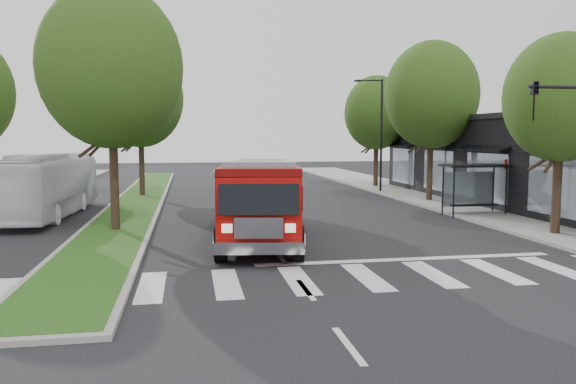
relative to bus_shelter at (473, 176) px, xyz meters
name	(u,v)px	position (x,y,z in m)	size (l,w,h in m)	color
ground	(281,258)	(-11.20, -8.15, -2.04)	(140.00, 140.00, 0.00)	black
sidewalk_right	(477,209)	(1.30, 1.85, -1.96)	(5.00, 80.00, 0.15)	gray
median	(140,199)	(-17.20, 9.85, -1.96)	(3.00, 50.00, 0.15)	gray
storefront_row	(554,164)	(5.80, 1.85, 0.46)	(8.00, 30.00, 5.00)	black
bus_shelter	(473,176)	(0.00, 0.00, 0.00)	(3.20, 1.60, 2.61)	black
tree_right_near	(561,98)	(0.30, -6.15, 3.47)	(4.40, 4.40, 8.05)	black
tree_right_mid	(432,95)	(0.30, 5.85, 4.45)	(5.60, 5.60, 9.72)	black
tree_right_far	(377,113)	(0.30, 15.85, 3.80)	(5.00, 5.00, 8.73)	black
tree_median_near	(111,67)	(-17.20, -2.15, 4.77)	(5.80, 5.80, 10.16)	black
tree_median_far	(140,98)	(-17.20, 11.85, 4.45)	(5.60, 5.60, 9.72)	black
streetlight_right_far	(379,130)	(-0.85, 11.85, 2.44)	(2.11, 0.20, 8.00)	black
fire_engine	(262,202)	(-11.44, -5.11, -0.51)	(4.07, 9.52, 3.20)	#660705
city_bus	(47,186)	(-21.15, 3.29, -0.47)	(2.63, 11.26, 3.14)	silver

